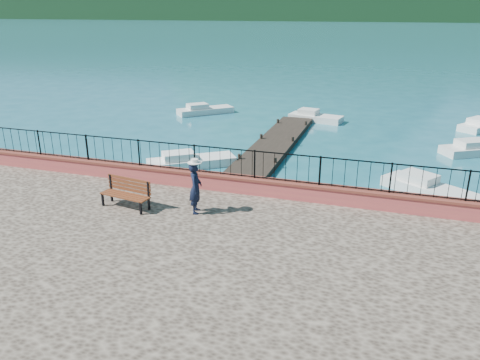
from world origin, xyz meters
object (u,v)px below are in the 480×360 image
Objects in this scene: person at (196,188)px; boat_1 at (431,186)px; boat_3 at (205,108)px; boat_4 at (316,115)px; boat_0 at (191,159)px; park_bench at (126,199)px.

person is 10.30m from boat_1.
boat_3 is 1.13× the size of boat_4.
boat_4 is (4.13, 11.54, 0.00)m from boat_0.
person reaches higher than boat_4.
boat_1 is (10.79, -0.39, 0.00)m from boat_0.
person is 0.39× the size of boat_0.
park_bench reaches higher than boat_4.
park_bench is 0.44× the size of boat_3.
boat_3 is at bearing 72.55° from boat_0.
boat_3 is (-3.88, 11.44, 0.00)m from boat_0.
boat_4 is (8.01, 0.11, 0.00)m from boat_3.
boat_1 is 18.85m from boat_3.
boat_0 is 12.08m from boat_3.
boat_0 is 12.26m from boat_4.
boat_3 is at bearing 5.99° from person.
boat_3 is at bearing 113.65° from park_bench.
person is at bearing -80.99° from boat_4.
park_bench is at bearing -118.53° from boat_3.
boat_0 and boat_1 have the same top height.
person is (2.28, 0.33, 0.53)m from park_bench.
boat_3 is 8.02m from boat_4.
person is at bearing 17.20° from park_bench.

